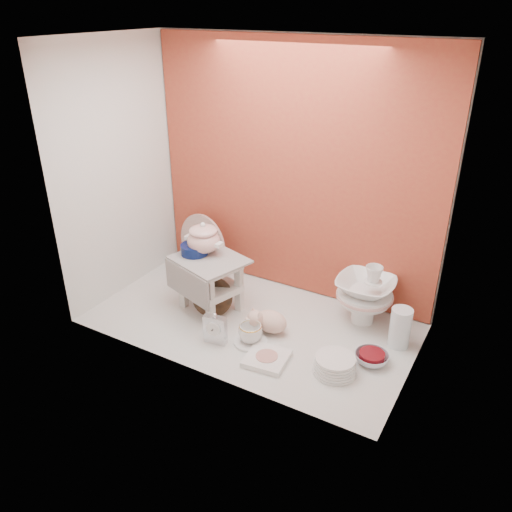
{
  "coord_description": "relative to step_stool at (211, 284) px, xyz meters",
  "views": [
    {
      "loc": [
        1.24,
        -2.11,
        1.65
      ],
      "look_at": [
        0.02,
        0.02,
        0.42
      ],
      "focal_mm": 35.99,
      "sensor_mm": 36.0,
      "label": 1
    }
  ],
  "objects": [
    {
      "name": "porcelain_tower",
      "position": [
        0.83,
        0.31,
        0.02
      ],
      "size": [
        0.36,
        0.36,
        0.37
      ],
      "primitive_type": null,
      "rotation": [
        0.0,
        0.0,
        -0.14
      ],
      "color": "white",
      "rests_on": "ground"
    },
    {
      "name": "clear_glass_vase",
      "position": [
        1.07,
        0.19,
        -0.05
      ],
      "size": [
        0.13,
        0.13,
        0.22
      ],
      "primitive_type": "cylinder",
      "rotation": [
        0.0,
        0.0,
        0.19
      ],
      "color": "silver",
      "rests_on": "ground"
    },
    {
      "name": "floral_platter",
      "position": [
        -0.31,
        0.36,
        0.04
      ],
      "size": [
        0.41,
        0.12,
        0.4
      ],
      "primitive_type": null,
      "rotation": [
        0.0,
        0.0,
        -0.19
      ],
      "color": "silver",
      "rests_on": "ground"
    },
    {
      "name": "soup_tureen",
      "position": [
        -0.07,
        0.05,
        0.26
      ],
      "size": [
        0.25,
        0.25,
        0.19
      ],
      "primitive_type": null,
      "rotation": [
        0.0,
        0.0,
        0.1
      ],
      "color": "white",
      "rests_on": "step_stool"
    },
    {
      "name": "ground",
      "position": [
        0.28,
        -0.02,
        -0.16
      ],
      "size": [
        1.8,
        1.8,
        0.0
      ],
      "primitive_type": "plane",
      "color": "silver",
      "rests_on": "ground"
    },
    {
      "name": "teacup_saucer",
      "position": [
        0.38,
        -0.19,
        -0.16
      ],
      "size": [
        0.2,
        0.2,
        0.01
      ],
      "primitive_type": "cylinder",
      "rotation": [
        0.0,
        0.0,
        -0.08
      ],
      "color": "white",
      "rests_on": "ground"
    },
    {
      "name": "blue_white_vase",
      "position": [
        -0.31,
        0.3,
        -0.05
      ],
      "size": [
        0.27,
        0.27,
        0.24
      ],
      "primitive_type": "imported",
      "rotation": [
        0.0,
        0.0,
        0.2
      ],
      "color": "white",
      "rests_on": "ground"
    },
    {
      "name": "dinner_plate_stack",
      "position": [
        0.86,
        -0.19,
        -0.12
      ],
      "size": [
        0.25,
        0.25,
        0.09
      ],
      "primitive_type": "cylinder",
      "rotation": [
        0.0,
        0.0,
        -0.14
      ],
      "color": "white",
      "rests_on": "ground"
    },
    {
      "name": "gold_rim_teacup",
      "position": [
        0.38,
        -0.19,
        -0.1
      ],
      "size": [
        0.16,
        0.16,
        0.1
      ],
      "primitive_type": "imported",
      "rotation": [
        0.0,
        0.0,
        -0.29
      ],
      "color": "white",
      "rests_on": "teacup_saucer"
    },
    {
      "name": "step_stool",
      "position": [
        0.0,
        0.0,
        0.0
      ],
      "size": [
        0.47,
        0.43,
        0.33
      ],
      "primitive_type": null,
      "rotation": [
        0.0,
        0.0,
        -0.3
      ],
      "color": "silver",
      "rests_on": "ground"
    },
    {
      "name": "mantel_clock",
      "position": [
        0.21,
        -0.27,
        -0.07
      ],
      "size": [
        0.13,
        0.06,
        0.18
      ],
      "primitive_type": "cube",
      "rotation": [
        0.0,
        0.0,
        0.14
      ],
      "color": "silver",
      "rests_on": "ground"
    },
    {
      "name": "crystal_bowl",
      "position": [
        0.99,
        -0.02,
        -0.14
      ],
      "size": [
        0.22,
        0.22,
        0.05
      ],
      "primitive_type": "imported",
      "rotation": [
        0.0,
        0.0,
        0.38
      ],
      "color": "silver",
      "rests_on": "ground"
    },
    {
      "name": "cobalt_bowl",
      "position": [
        -0.11,
        0.01,
        0.19
      ],
      "size": [
        0.17,
        0.17,
        0.06
      ],
      "primitive_type": "cylinder",
      "rotation": [
        0.0,
        0.0,
        0.05
      ],
      "color": "#091545",
      "rests_on": "step_stool"
    },
    {
      "name": "plush_pig",
      "position": [
        0.42,
        -0.04,
        -0.1
      ],
      "size": [
        0.27,
        0.23,
        0.14
      ],
      "primitive_type": "ellipsoid",
      "rotation": [
        0.0,
        0.0,
        0.32
      ],
      "color": "beige",
      "rests_on": "ground"
    },
    {
      "name": "lattice_dish",
      "position": [
        0.53,
        -0.28,
        -0.15
      ],
      "size": [
        0.23,
        0.23,
        0.03
      ],
      "primitive_type": "cube",
      "rotation": [
        0.0,
        0.0,
        0.11
      ],
      "color": "white",
      "rests_on": "ground"
    },
    {
      "name": "lacquer_tray",
      "position": [
        0.04,
        -0.04,
        -0.05
      ],
      "size": [
        0.26,
        0.19,
        0.22
      ],
      "primitive_type": null,
      "rotation": [
        0.0,
        0.0,
        0.42
      ],
      "color": "black",
      "rests_on": "ground"
    },
    {
      "name": "niche_shell",
      "position": [
        0.28,
        0.16,
        0.77
      ],
      "size": [
        1.86,
        1.03,
        1.53
      ],
      "color": "#A34528",
      "rests_on": "ground"
    }
  ]
}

